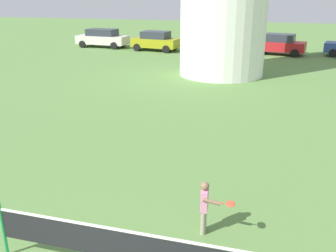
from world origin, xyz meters
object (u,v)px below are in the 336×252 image
at_px(player_far, 206,205).
at_px(parked_car_silver, 217,41).
at_px(tennis_net, 135,248).
at_px(parked_car_mustard, 156,41).
at_px(parked_car_cream, 102,38).
at_px(parked_car_red, 279,44).

relative_size(player_far, parked_car_silver, 0.25).
height_order(tennis_net, parked_car_mustard, parked_car_mustard).
height_order(parked_car_cream, parked_car_silver, same).
distance_m(parked_car_silver, parked_car_red, 4.86).
xyz_separation_m(player_far, parked_car_cream, (-13.34, 23.79, 0.17)).
bearing_deg(tennis_net, parked_car_red, 84.80).
height_order(parked_car_cream, parked_car_red, same).
bearing_deg(parked_car_silver, parked_car_red, -5.26).
bearing_deg(parked_car_mustard, player_far, -70.30).
bearing_deg(parked_car_mustard, parked_car_silver, 12.39).
height_order(parked_car_mustard, parked_car_silver, same).
relative_size(parked_car_silver, parked_car_red, 1.11).
height_order(player_far, parked_car_red, parked_car_red).
xyz_separation_m(tennis_net, parked_car_mustard, (-7.41, 24.75, 0.12)).
distance_m(parked_car_mustard, parked_car_red, 9.74).
xyz_separation_m(player_far, parked_car_red, (1.45, 23.74, 0.17)).
bearing_deg(tennis_net, parked_car_silver, 95.60).
relative_size(tennis_net, parked_car_silver, 1.11).
bearing_deg(tennis_net, parked_car_cream, 116.13).
distance_m(parked_car_mustard, parked_car_silver, 5.00).
height_order(player_far, parked_car_mustard, parked_car_mustard).
bearing_deg(parked_car_silver, player_far, -82.01).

